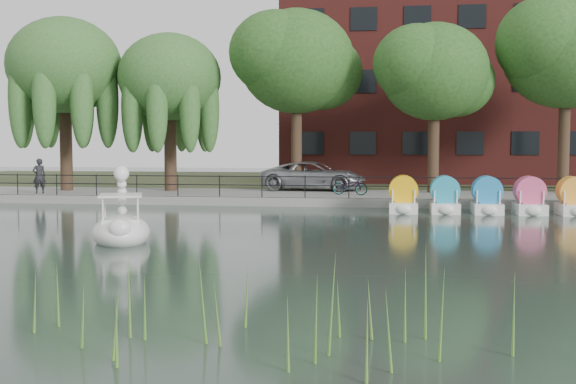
% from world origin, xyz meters
% --- Properties ---
extents(ground_plane, '(120.00, 120.00, 0.00)m').
position_xyz_m(ground_plane, '(0.00, 0.00, 0.00)').
color(ground_plane, '#384A40').
extents(promenade, '(40.00, 6.00, 0.40)m').
position_xyz_m(promenade, '(0.00, 16.00, 0.20)').
color(promenade, gray).
rests_on(promenade, ground_plane).
extents(kerb, '(40.00, 0.25, 0.40)m').
position_xyz_m(kerb, '(0.00, 13.05, 0.20)').
color(kerb, gray).
rests_on(kerb, ground_plane).
extents(land_strip, '(60.00, 22.00, 0.36)m').
position_xyz_m(land_strip, '(0.00, 30.00, 0.18)').
color(land_strip, '#47512D').
rests_on(land_strip, ground_plane).
extents(railing, '(32.00, 0.05, 1.00)m').
position_xyz_m(railing, '(0.00, 13.25, 1.15)').
color(railing, black).
rests_on(railing, promenade).
extents(apartment_building, '(20.00, 10.07, 18.00)m').
position_xyz_m(apartment_building, '(7.00, 29.97, 9.36)').
color(apartment_building, '#4C1E16').
rests_on(apartment_building, land_strip).
extents(willow_left, '(5.88, 5.88, 9.01)m').
position_xyz_m(willow_left, '(-13.00, 16.50, 6.87)').
color(willow_left, '#473323').
rests_on(willow_left, promenade).
extents(willow_mid, '(5.32, 5.32, 8.15)m').
position_xyz_m(willow_mid, '(-7.50, 17.00, 6.25)').
color(willow_mid, '#473323').
rests_on(willow_mid, promenade).
extents(broadleaf_center, '(6.00, 6.00, 9.25)m').
position_xyz_m(broadleaf_center, '(-1.00, 18.00, 7.06)').
color(broadleaf_center, '#473323').
rests_on(broadleaf_center, promenade).
extents(broadleaf_right, '(5.40, 5.40, 8.32)m').
position_xyz_m(broadleaf_right, '(6.00, 17.50, 6.39)').
color(broadleaf_right, '#473323').
rests_on(broadleaf_right, promenade).
extents(broadleaf_far, '(6.30, 6.30, 9.71)m').
position_xyz_m(broadleaf_far, '(12.50, 18.50, 7.40)').
color(broadleaf_far, '#473323').
rests_on(broadleaf_far, promenade).
extents(minivan, '(3.34, 6.45, 1.74)m').
position_xyz_m(minivan, '(-0.11, 18.24, 1.27)').
color(minivan, gray).
rests_on(minivan, promenade).
extents(bicycle, '(0.99, 1.81, 1.00)m').
position_xyz_m(bicycle, '(1.94, 15.19, 0.90)').
color(bicycle, gray).
rests_on(bicycle, promenade).
extents(pedestrian, '(0.86, 0.81, 1.98)m').
position_xyz_m(pedestrian, '(-13.32, 14.11, 1.39)').
color(pedestrian, black).
rests_on(pedestrian, promenade).
extents(swan_boat, '(2.41, 3.01, 2.22)m').
position_xyz_m(swan_boat, '(-4.01, 0.81, 0.49)').
color(swan_boat, white).
rests_on(swan_boat, ground_plane).
extents(pedal_boat_row, '(11.35, 1.70, 1.40)m').
position_xyz_m(pedal_boat_row, '(9.49, 11.00, 0.61)').
color(pedal_boat_row, white).
rests_on(pedal_boat_row, ground_plane).
extents(reed_bank, '(24.00, 2.40, 1.20)m').
position_xyz_m(reed_bank, '(2.00, -9.50, 0.60)').
color(reed_bank, '#669938').
rests_on(reed_bank, ground_plane).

